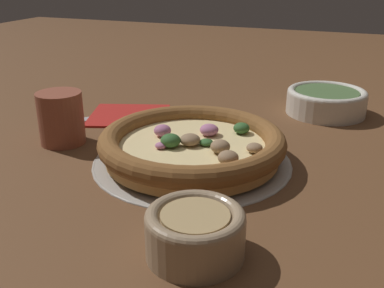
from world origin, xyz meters
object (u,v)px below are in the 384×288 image
Objects in this scene: drinking_cup at (61,118)px; napkin at (129,114)px; bowl_near at (195,231)px; bowl_far at (326,100)px; pizza at (192,144)px; fork at (114,116)px; pizza_tray at (192,160)px.

drinking_cup reaches higher than napkin.
bowl_near is 0.67× the size of bowl_far.
drinking_cup is at bearing -178.66° from pizza.
fork is at bearing -155.98° from bowl_far.
bowl_near is 0.39m from drinking_cup.
fork is (-0.22, 0.15, -0.03)m from pizza.
pizza_tray is 1.96× the size of fork.
pizza is at bearing -38.74° from napkin.
pizza is 0.27m from fork.
drinking_cup is 0.16m from fork.
fork is (-0.31, 0.37, -0.03)m from bowl_near.
bowl_near is at bearing 89.08° from fork.
napkin is at bearing 141.19° from pizza_tray.
pizza is at bearing 105.42° from fork.
bowl_far reaches higher than pizza_tray.
bowl_far is at bearing 24.03° from napkin.
bowl_far is at bearing 81.83° from bowl_near.
drinking_cup is 0.47× the size of napkin.
bowl_far is (0.08, 0.54, -0.00)m from bowl_near.
pizza_tray is 0.25m from napkin.
drinking_cup is (-0.23, -0.01, 0.02)m from pizza.
bowl_near is (0.09, -0.22, -0.00)m from pizza.
bowl_near reaches higher than bowl_far.
napkin is (0.04, 0.16, -0.04)m from drinking_cup.
napkin is at bearing 162.36° from fork.
drinking_cup reaches higher than bowl_far.
fork is at bearing 146.88° from pizza_tray.
drinking_cup is at bearing -140.86° from bowl_far.
napkin is (-0.20, 0.16, 0.00)m from pizza_tray.
pizza_tray is 0.24m from drinking_cup.
pizza_tray is at bearing 1.35° from drinking_cup.
pizza is 0.24m from drinking_cup.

